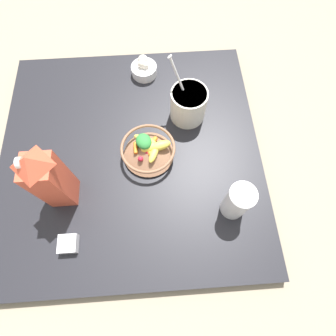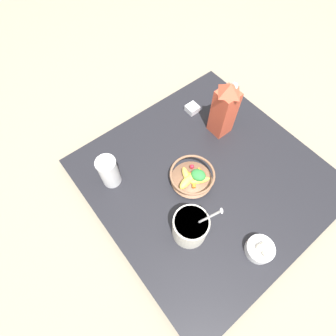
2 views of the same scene
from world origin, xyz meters
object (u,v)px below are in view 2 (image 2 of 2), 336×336
(yogurt_tub, at_px, (190,226))
(garlic_bowl, at_px, (261,249))
(drinking_cup, at_px, (109,171))
(spice_jar, at_px, (192,109))
(milk_carton, at_px, (224,109))
(fruit_bowl, at_px, (192,177))

(yogurt_tub, distance_m, garlic_bowl, 0.27)
(drinking_cup, xyz_separation_m, spice_jar, (0.08, -0.51, -0.06))
(yogurt_tub, distance_m, drinking_cup, 0.38)
(garlic_bowl, bearing_deg, milk_carton, -29.08)
(milk_carton, relative_size, garlic_bowl, 2.76)
(drinking_cup, bearing_deg, garlic_bowl, -155.62)
(drinking_cup, bearing_deg, fruit_bowl, -129.09)
(fruit_bowl, relative_size, yogurt_tub, 0.77)
(milk_carton, distance_m, drinking_cup, 0.55)
(spice_jar, relative_size, garlic_bowl, 0.54)
(fruit_bowl, xyz_separation_m, yogurt_tub, (-0.16, 0.15, 0.03))
(fruit_bowl, distance_m, garlic_bowl, 0.37)
(yogurt_tub, relative_size, spice_jar, 4.40)
(fruit_bowl, xyz_separation_m, garlic_bowl, (-0.37, -0.00, -0.01))
(drinking_cup, bearing_deg, spice_jar, -81.22)
(fruit_bowl, distance_m, drinking_cup, 0.34)
(milk_carton, relative_size, drinking_cup, 1.85)
(fruit_bowl, bearing_deg, yogurt_tub, 136.51)
(spice_jar, distance_m, garlic_bowl, 0.71)
(drinking_cup, relative_size, spice_jar, 2.74)
(drinking_cup, bearing_deg, milk_carton, -99.02)
(yogurt_tub, xyz_separation_m, garlic_bowl, (-0.21, -0.15, -0.04))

